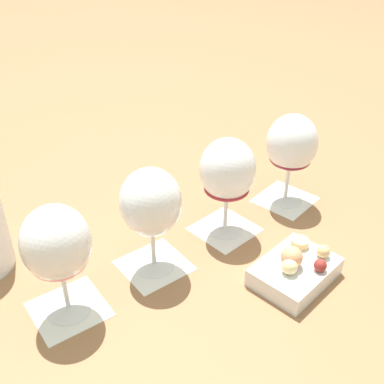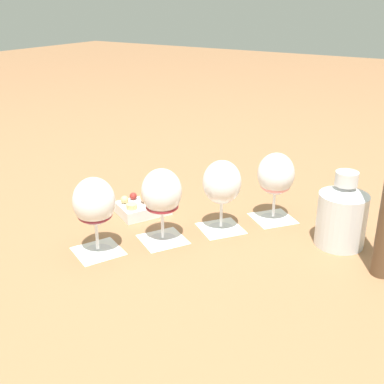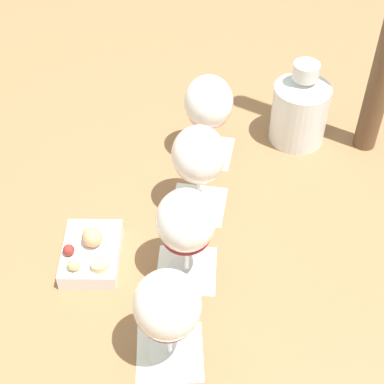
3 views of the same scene
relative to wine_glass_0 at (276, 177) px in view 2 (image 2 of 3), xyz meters
name	(u,v)px [view 2 (image 2 of 3)]	position (x,y,z in m)	size (l,w,h in m)	color
ground_plane	(190,234)	(0.20, -0.14, -0.12)	(8.00, 8.00, 0.00)	#936642
tasting_card_0	(273,218)	(0.00, 0.00, -0.12)	(0.15, 0.15, 0.00)	white
tasting_card_1	(221,228)	(0.13, -0.09, -0.12)	(0.15, 0.15, 0.00)	white
tasting_card_2	(163,239)	(0.26, -0.18, -0.12)	(0.14, 0.14, 0.00)	white
tasting_card_3	(98,251)	(0.39, -0.28, -0.12)	(0.14, 0.14, 0.00)	white
wine_glass_0	(276,177)	(0.00, 0.00, 0.00)	(0.10, 0.10, 0.18)	white
wine_glass_1	(222,185)	(0.13, -0.09, 0.00)	(0.10, 0.10, 0.18)	white
wine_glass_2	(162,194)	(0.26, -0.18, 0.00)	(0.10, 0.10, 0.18)	white
wine_glass_3	(94,204)	(0.39, -0.28, 0.00)	(0.10, 0.10, 0.18)	white
ceramic_vase	(342,214)	(0.05, 0.19, -0.04)	(0.12, 0.12, 0.19)	silver
snack_dish	(143,206)	(0.16, -0.32, -0.10)	(0.16, 0.15, 0.07)	silver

